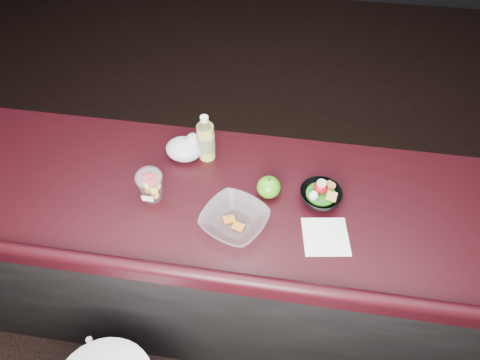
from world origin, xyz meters
name	(u,v)px	position (x,y,z in m)	size (l,w,h in m)	color
room_shell	(208,60)	(0.00, 0.00, 1.83)	(8.00, 8.00, 8.00)	black
counter	(236,263)	(0.00, 0.30, 0.51)	(4.06, 0.71, 1.02)	black
lemonade_bottle	(206,141)	(-0.15, 0.50, 1.11)	(0.07, 0.07, 0.22)	#CDD637
fruit_cup	(150,184)	(-0.31, 0.25, 1.09)	(0.10, 0.10, 0.14)	white
green_apple	(269,187)	(0.12, 0.33, 1.06)	(0.09, 0.09, 0.09)	#25780D
plastic_bag	(185,148)	(-0.24, 0.48, 1.07)	(0.15, 0.12, 0.11)	silver
snack_bowl	(320,195)	(0.32, 0.33, 1.05)	(0.19, 0.19, 0.09)	black
takeout_bowl	(234,220)	(0.02, 0.17, 1.05)	(0.30, 0.30, 0.06)	silver
paper_napkin	(326,237)	(0.35, 0.17, 1.02)	(0.16, 0.16, 0.00)	white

